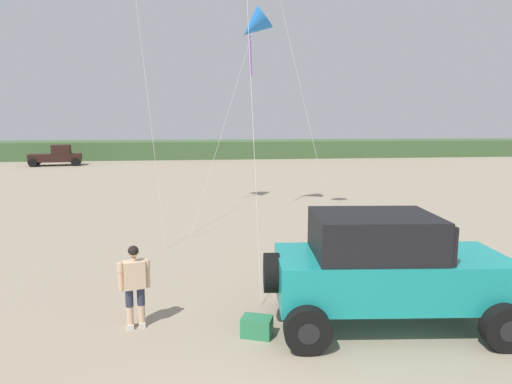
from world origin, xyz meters
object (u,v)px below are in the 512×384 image
(kite_red_delta, at_px, (254,26))
(cooler_box, at_px, (257,327))
(person_watching, at_px, (134,282))
(distant_pickup, at_px, (57,156))
(jeep, at_px, (386,267))

(kite_red_delta, bearing_deg, cooler_box, -97.09)
(person_watching, xyz_separation_m, cooler_box, (2.31, -0.67, -0.75))
(distant_pickup, relative_size, kite_red_delta, 0.54)
(jeep, relative_size, person_watching, 2.97)
(jeep, relative_size, cooler_box, 8.85)
(person_watching, distance_m, kite_red_delta, 13.73)
(cooler_box, height_order, kite_red_delta, kite_red_delta)
(jeep, relative_size, kite_red_delta, 0.55)
(jeep, xyz_separation_m, person_watching, (-4.88, 0.54, -0.26))
(cooler_box, bearing_deg, person_watching, -173.98)
(cooler_box, bearing_deg, jeep, 24.93)
(cooler_box, distance_m, distant_pickup, 39.60)
(jeep, height_order, cooler_box, jeep)
(jeep, bearing_deg, cooler_box, -177.20)
(person_watching, bearing_deg, cooler_box, -16.12)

